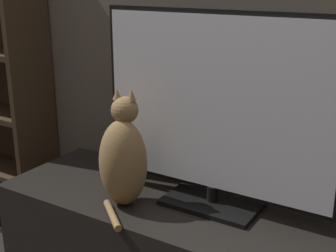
{
  "coord_description": "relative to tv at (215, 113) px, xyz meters",
  "views": [
    {
      "loc": [
        0.9,
        -0.59,
        1.43
      ],
      "look_at": [
        -0.01,
        0.88,
        0.87
      ],
      "focal_mm": 50.0,
      "sensor_mm": 36.0,
      "label": 1
    }
  ],
  "objects": [
    {
      "name": "wall_back",
      "position": [
        -0.14,
        0.25,
        0.38
      ],
      "size": [
        4.8,
        0.05,
        2.6
      ],
      "color": "#60564C",
      "rests_on": "ground_plane"
    },
    {
      "name": "tv",
      "position": [
        0.0,
        0.0,
        0.0
      ],
      "size": [
        0.99,
        0.23,
        0.78
      ],
      "color": "black",
      "rests_on": "tv_stand"
    },
    {
      "name": "cat",
      "position": [
        -0.31,
        -0.18,
        -0.2
      ],
      "size": [
        0.24,
        0.32,
        0.48
      ],
      "rotation": [
        0.0,
        0.0,
        0.27
      ],
      "color": "#997547",
      "rests_on": "tv_stand"
    }
  ]
}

